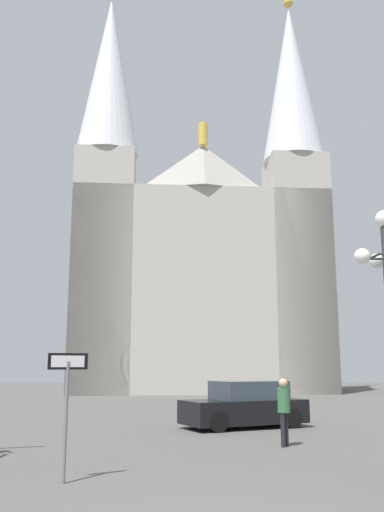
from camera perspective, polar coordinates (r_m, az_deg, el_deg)
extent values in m
cube|color=#ADA89E|center=(45.97, 0.54, -4.24)|extent=(19.36, 13.37, 14.99)
pyramid|color=#ADA89E|center=(42.78, 1.15, 9.04)|extent=(6.72, 2.14, 3.50)
cylinder|color=gold|center=(43.77, 1.14, 12.30)|extent=(0.70, 0.70, 1.80)
cube|color=#ADA89E|center=(41.91, -9.03, -1.42)|extent=(4.48, 4.48, 17.90)
cone|color=silver|center=(47.14, -8.43, 17.82)|extent=(4.83, 4.83, 13.61)
cube|color=#ADA89E|center=(43.25, 10.78, -1.66)|extent=(4.48, 4.48, 17.90)
cone|color=silver|center=(48.34, 10.08, 17.10)|extent=(4.83, 4.83, 13.61)
sphere|color=gold|center=(52.11, 9.79, 24.11)|extent=(0.80, 0.80, 0.80)
cylinder|color=slate|center=(10.66, -12.78, -16.13)|extent=(0.07, 0.07, 2.11)
cube|color=black|center=(10.61, -12.53, -10.45)|extent=(0.67, 0.39, 0.30)
cube|color=white|center=(10.60, -12.55, -10.45)|extent=(0.56, 0.31, 0.21)
sphere|color=white|center=(11.25, 19.02, 3.60)|extent=(0.33, 0.33, 0.33)
sphere|color=white|center=(11.52, 18.38, -0.49)|extent=(0.30, 0.30, 0.30)
cylinder|color=#2D3833|center=(11.31, 18.81, -0.27)|extent=(0.47, 0.05, 0.05)
sphere|color=white|center=(10.93, 16.99, -0.02)|extent=(0.30, 0.30, 0.30)
cylinder|color=#2D3833|center=(11.01, 18.13, -0.04)|extent=(0.05, 0.47, 0.05)
cube|color=black|center=(19.31, 5.30, -15.52)|extent=(4.43, 3.15, 0.76)
cube|color=#333D47|center=(19.37, 5.80, -13.47)|extent=(2.71, 2.32, 0.61)
cylinder|color=black|center=(17.97, 2.68, -16.55)|extent=(0.68, 0.45, 0.64)
cylinder|color=black|center=(19.36, 0.40, -16.17)|extent=(0.68, 0.45, 0.64)
cylinder|color=black|center=(19.41, 10.21, -15.98)|extent=(0.68, 0.45, 0.64)
cylinder|color=black|center=(20.71, 7.59, -15.74)|extent=(0.68, 0.45, 0.64)
cylinder|color=black|center=(15.04, 9.28, -17.12)|extent=(0.12, 0.12, 0.84)
cylinder|color=black|center=(15.18, 9.58, -17.06)|extent=(0.12, 0.12, 0.84)
cylinder|color=#33663F|center=(15.05, 9.34, -14.31)|extent=(0.32, 0.32, 0.63)
sphere|color=tan|center=(15.03, 9.29, -12.68)|extent=(0.23, 0.23, 0.23)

